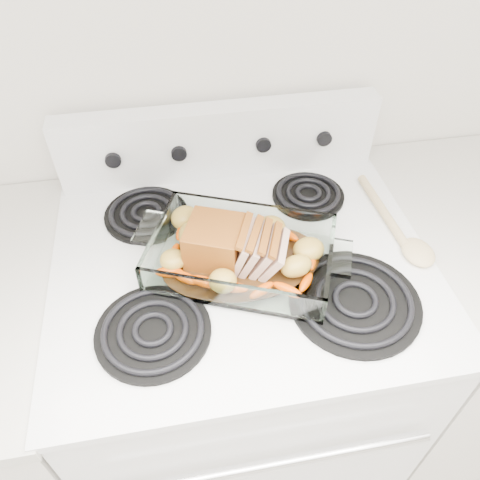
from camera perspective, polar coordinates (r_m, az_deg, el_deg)
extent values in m
cube|color=white|center=(1.37, 0.12, -15.58)|extent=(0.76, 0.65, 0.92)
cylinder|color=silver|center=(0.97, 4.29, -25.59)|extent=(0.61, 0.02, 0.02)
cube|color=white|center=(0.99, 0.16, -2.30)|extent=(0.78, 0.67, 0.02)
cube|color=white|center=(1.14, -2.52, 11.96)|extent=(0.76, 0.06, 0.18)
cylinder|color=black|center=(0.87, -10.52, -10.95)|extent=(0.21, 0.21, 0.01)
cylinder|color=black|center=(0.92, 13.80, -7.35)|extent=(0.25, 0.25, 0.01)
cylinder|color=black|center=(1.08, -11.31, 3.09)|extent=(0.19, 0.19, 0.01)
cylinder|color=black|center=(1.13, 8.29, 5.40)|extent=(0.17, 0.17, 0.01)
cylinder|color=black|center=(1.12, -15.21, 9.47)|extent=(0.04, 0.02, 0.04)
cylinder|color=black|center=(1.11, -7.47, 10.52)|extent=(0.04, 0.02, 0.04)
cylinder|color=black|center=(1.13, 2.83, 11.60)|extent=(0.04, 0.02, 0.04)
cylinder|color=black|center=(1.17, 10.18, 12.16)|extent=(0.04, 0.02, 0.04)
cube|color=silver|center=(1.58, 25.08, -10.61)|extent=(0.55, 0.65, 0.90)
cube|color=white|center=(0.95, 0.21, -2.72)|extent=(0.35, 0.23, 0.01)
cube|color=white|center=(0.85, 1.56, -6.65)|extent=(0.35, 0.01, 0.06)
cube|color=white|center=(1.00, -0.92, 3.24)|extent=(0.35, 0.01, 0.06)
cube|color=white|center=(0.92, -10.34, -2.65)|extent=(0.01, 0.23, 0.06)
cube|color=white|center=(0.96, 10.30, 0.02)|extent=(0.01, 0.23, 0.06)
cylinder|color=#341E0B|center=(0.94, 0.21, -2.47)|extent=(0.20, 0.20, 0.00)
cube|color=#914B15|center=(0.91, -3.20, -1.20)|extent=(0.11, 0.11, 0.09)
cube|color=#DCA486|center=(0.92, 0.53, -0.83)|extent=(0.04, 0.10, 0.08)
cube|color=#DCA486|center=(0.92, 1.76, -0.74)|extent=(0.04, 0.10, 0.08)
cube|color=#DCA486|center=(0.92, 2.97, -0.64)|extent=(0.05, 0.10, 0.07)
cube|color=#DCA486|center=(0.93, 4.17, -0.55)|extent=(0.05, 0.09, 0.07)
ellipsoid|color=#EE4500|center=(0.88, -7.75, -6.78)|extent=(0.05, 0.02, 0.02)
ellipsoid|color=#EE4500|center=(0.91, 7.74, -4.64)|extent=(0.05, 0.02, 0.02)
ellipsoid|color=#EE4500|center=(0.98, 8.48, -0.23)|extent=(0.05, 0.02, 0.02)
ellipsoid|color=#EE4500|center=(0.96, -8.87, -1.61)|extent=(0.05, 0.02, 0.02)
ellipsoid|color=#B08933|center=(0.97, -9.09, 0.35)|extent=(0.06, 0.05, 0.04)
ellipsoid|color=#B08933|center=(0.99, 0.47, 1.95)|extent=(0.06, 0.05, 0.04)
ellipsoid|color=#B08933|center=(0.94, 7.51, -1.59)|extent=(0.06, 0.05, 0.04)
cylinder|color=tan|center=(1.12, 16.93, 3.58)|extent=(0.03, 0.24, 0.02)
ellipsoid|color=tan|center=(1.04, 20.89, -1.40)|extent=(0.06, 0.08, 0.02)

